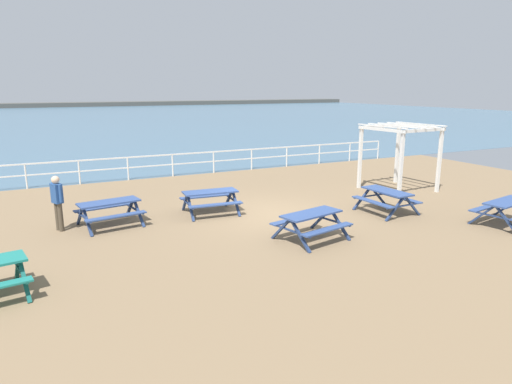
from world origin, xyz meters
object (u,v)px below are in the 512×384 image
object	(u,v)px
picnic_table_mid_centre	(311,219)
visitor	(57,200)
picnic_table_far_left	(387,196)
picnic_table_seaward	(508,207)
picnic_table_near_left	(109,207)
picnic_table_near_right	(210,197)
lattice_pergola	(400,142)

from	to	relation	value
picnic_table_mid_centre	visitor	bearing A→B (deg)	135.29
picnic_table_far_left	picnic_table_seaward	bearing A→B (deg)	-142.17
picnic_table_seaward	visitor	size ratio (longest dim) A/B	1.23
picnic_table_near_left	picnic_table_mid_centre	xyz separation A→B (m)	(4.86, -3.79, 0.00)
picnic_table_near_left	visitor	xyz separation A→B (m)	(-1.42, 0.17, 0.36)
picnic_table_far_left	visitor	size ratio (longest dim) A/B	1.13
picnic_table_mid_centre	picnic_table_seaward	xyz separation A→B (m)	(6.16, -1.50, 0.00)
picnic_table_seaward	picnic_table_mid_centre	bearing A→B (deg)	155.99
picnic_table_near_right	picnic_table_mid_centre	distance (m)	4.08
picnic_table_near_right	visitor	world-z (taller)	visitor
picnic_table_near_right	picnic_table_far_left	xyz separation A→B (m)	(5.40, -2.52, 0.00)
picnic_table_near_right	picnic_table_far_left	distance (m)	5.96
picnic_table_near_left	picnic_table_seaward	world-z (taller)	same
visitor	lattice_pergola	size ratio (longest dim) A/B	0.61
picnic_table_far_left	visitor	distance (m)	10.46
picnic_table_mid_centre	lattice_pergola	xyz separation A→B (m)	(6.64, 3.73, 1.41)
picnic_table_seaward	picnic_table_near_right	bearing A→B (deg)	135.51
picnic_table_near_left	lattice_pergola	xyz separation A→B (m)	(11.50, -0.06, 1.41)
picnic_table_far_left	picnic_table_seaward	world-z (taller)	same
picnic_table_near_left	picnic_table_seaward	xyz separation A→B (m)	(11.02, -5.30, 0.00)
lattice_pergola	picnic_table_near_left	bearing A→B (deg)	175.27
picnic_table_far_left	picnic_table_near_left	bearing A→B (deg)	70.92
picnic_table_far_left	lattice_pergola	size ratio (longest dim) A/B	0.68
picnic_table_mid_centre	picnic_table_near_right	bearing A→B (deg)	100.42
picnic_table_seaward	lattice_pergola	size ratio (longest dim) A/B	0.75
picnic_table_far_left	picnic_table_near_right	bearing A→B (deg)	62.31
picnic_table_near_right	visitor	bearing A→B (deg)	-178.23
picnic_table_near_left	picnic_table_near_right	world-z (taller)	same
picnic_table_near_right	picnic_table_far_left	size ratio (longest dim) A/B	1.02
picnic_table_mid_centre	lattice_pergola	world-z (taller)	lattice_pergola
picnic_table_near_left	visitor	world-z (taller)	visitor
picnic_table_near_right	picnic_table_seaward	size ratio (longest dim) A/B	0.93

